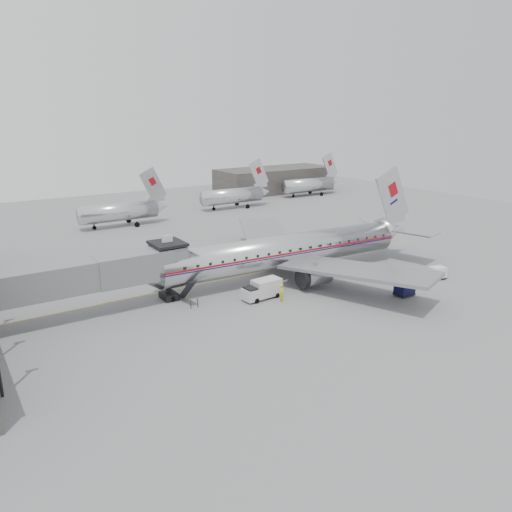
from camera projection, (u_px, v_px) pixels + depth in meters
The scene contains 12 objects.
ground at pixel (257, 292), 57.16m from camera, with size 160.00×160.00×0.00m, color slate.
hangar at pixel (275, 180), 128.20m from camera, with size 30.00×12.00×6.00m, color #3A3834.
apron_line at pixel (251, 274), 63.56m from camera, with size 0.15×60.00×0.01m, color gold.
jet_bridge at pixel (99, 274), 50.15m from camera, with size 21.00×6.20×7.10m.
distant_aircraft_near at pixel (120, 211), 89.15m from camera, with size 16.39×3.20×10.26m.
distant_aircraft_mid at pixel (233, 195), 106.08m from camera, with size 16.39×3.20×10.26m.
distant_aircraft_far at pixel (309, 184), 121.95m from camera, with size 16.39×3.20×10.26m.
airliner at pixel (290, 250), 62.23m from camera, with size 40.89×37.83×12.92m.
service_van at pixel (262, 289), 54.90m from camera, with size 4.62×2.03×2.13m.
baggage_cart_navy at pixel (405, 288), 55.87m from camera, with size 2.09×1.60×1.63m.
baggage_cart_white at pixel (437, 273), 61.51m from camera, with size 2.20×1.85×1.51m.
ramp_worker at pixel (282, 293), 54.04m from camera, with size 0.72×0.47×1.98m, color yellow.
Camera 1 is at (-29.63, -44.82, 19.94)m, focal length 35.00 mm.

